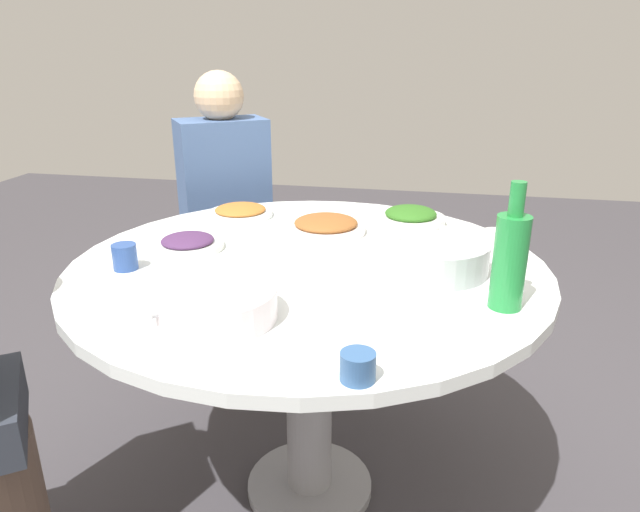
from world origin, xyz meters
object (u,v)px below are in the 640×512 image
at_px(green_bottle, 510,259).
at_px(diner_right, 224,185).
at_px(round_dining_table, 308,307).
at_px(tea_cup_near, 495,240).
at_px(stool_for_diner_right, 232,310).
at_px(tea_cup_side, 358,366).
at_px(dish_stirfry, 327,226).
at_px(tea_cup_far, 125,257).
at_px(dish_greens, 411,217).
at_px(rice_bowl, 433,255).
at_px(dish_tofu_braise, 240,212).
at_px(soup_bowl, 214,305).
at_px(dish_eggplant, 188,243).

relative_size(green_bottle, diner_right, 0.37).
bearing_deg(round_dining_table, tea_cup_near, 21.64).
distance_m(green_bottle, stool_for_diner_right, 1.50).
height_order(round_dining_table, diner_right, diner_right).
xyz_separation_m(tea_cup_side, diner_right, (-0.72, 1.28, -0.01)).
bearing_deg(green_bottle, dish_stirfry, 137.01).
relative_size(tea_cup_far, diner_right, 0.09).
bearing_deg(tea_cup_far, stool_for_diner_right, 93.56).
xyz_separation_m(dish_greens, green_bottle, (0.24, -0.60, 0.09)).
distance_m(round_dining_table, tea_cup_near, 0.56).
bearing_deg(rice_bowl, diner_right, 138.93).
distance_m(dish_tofu_braise, tea_cup_side, 1.06).
bearing_deg(soup_bowl, tea_cup_near, 42.56).
xyz_separation_m(rice_bowl, dish_stirfry, (-0.32, 0.26, -0.02)).
bearing_deg(stool_for_diner_right, dish_eggplant, -78.01).
bearing_deg(soup_bowl, dish_eggplant, 120.33).
xyz_separation_m(dish_stirfry, dish_tofu_braise, (-0.32, 0.11, -0.00)).
bearing_deg(round_dining_table, tea_cup_far, -161.92).
distance_m(rice_bowl, soup_bowl, 0.58).
height_order(tea_cup_far, diner_right, diner_right).
relative_size(green_bottle, stool_for_diner_right, 0.61).
bearing_deg(soup_bowl, rice_bowl, 39.92).
bearing_deg(stool_for_diner_right, dish_tofu_braise, -61.95).
bearing_deg(dish_stirfry, dish_eggplant, -147.94).
height_order(soup_bowl, green_bottle, green_bottle).
xyz_separation_m(dish_stirfry, tea_cup_side, (0.21, -0.81, 0.00)).
bearing_deg(green_bottle, rice_bowl, 129.54).
relative_size(dish_stirfry, tea_cup_far, 3.66).
bearing_deg(tea_cup_far, dish_stirfry, 41.74).
distance_m(rice_bowl, dish_tofu_braise, 0.74).
distance_m(round_dining_table, green_bottle, 0.58).
relative_size(dish_stirfry, tea_cup_near, 3.19).
distance_m(soup_bowl, stool_for_diner_right, 1.30).
bearing_deg(rice_bowl, dish_stirfry, 141.61).
distance_m(tea_cup_far, stool_for_diner_right, 1.05).
distance_m(green_bottle, tea_cup_far, 0.94).
height_order(tea_cup_side, stool_for_diner_right, tea_cup_side).
bearing_deg(tea_cup_near, dish_greens, 140.45).
bearing_deg(stool_for_diner_right, tea_cup_far, -86.44).
relative_size(dish_stirfry, diner_right, 0.32).
bearing_deg(dish_eggplant, stool_for_diner_right, 101.99).
height_order(round_dining_table, stool_for_diner_right, round_dining_table).
bearing_deg(dish_greens, dish_eggplant, -148.67).
bearing_deg(soup_bowl, diner_right, 109.25).
bearing_deg(tea_cup_far, diner_right, 93.56).
height_order(rice_bowl, dish_eggplant, rice_bowl).
xyz_separation_m(dish_eggplant, tea_cup_side, (0.57, -0.58, 0.01)).
xyz_separation_m(round_dining_table, dish_tofu_braise, (-0.32, 0.37, 0.15)).
bearing_deg(tea_cup_near, dish_stirfry, 173.04).
relative_size(rice_bowl, soup_bowl, 1.05).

